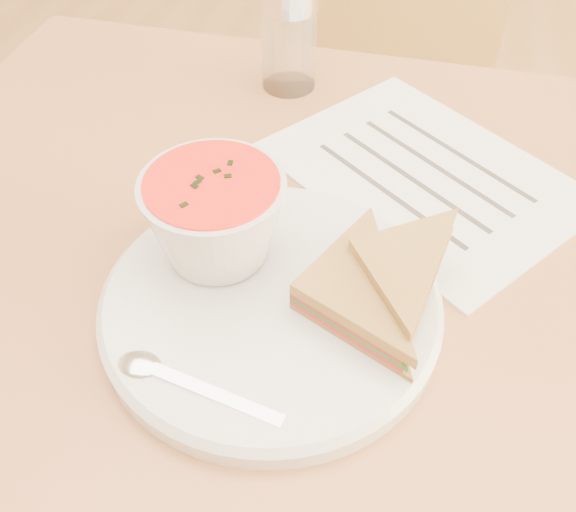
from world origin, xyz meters
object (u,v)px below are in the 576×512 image
(dining_table, at_px, (333,433))
(chair_far, at_px, (423,142))
(plate, at_px, (271,305))
(soup_bowl, at_px, (216,222))
(condiment_shaker, at_px, (289,39))

(dining_table, relative_size, chair_far, 1.16)
(plate, distance_m, soup_bowl, 0.08)
(chair_far, height_order, condiment_shaker, condiment_shaker)
(dining_table, distance_m, condiment_shaker, 0.52)
(chair_far, bearing_deg, plate, 59.90)
(condiment_shaker, bearing_deg, chair_far, 64.29)
(dining_table, distance_m, chair_far, 0.62)
(dining_table, bearing_deg, plate, -117.74)
(dining_table, height_order, chair_far, chair_far)
(chair_far, height_order, soup_bowl, chair_far)
(chair_far, bearing_deg, dining_table, 63.43)
(soup_bowl, bearing_deg, dining_table, 30.39)
(chair_far, xyz_separation_m, soup_bowl, (-0.16, -0.68, 0.38))
(plate, xyz_separation_m, condiment_shaker, (-0.07, 0.35, 0.05))
(plate, bearing_deg, soup_bowl, 146.83)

